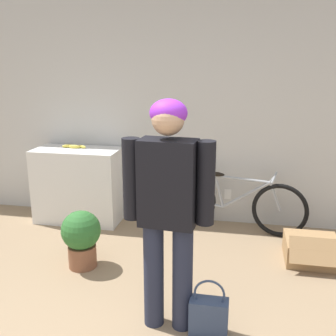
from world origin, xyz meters
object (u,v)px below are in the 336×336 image
object	(u,v)px
banana	(74,146)
cardboard_box	(311,250)
person	(168,200)
bicycle	(233,203)
potted_plant	(81,236)
handbag	(209,315)

from	to	relation	value
banana	cardboard_box	distance (m)	2.87
person	bicycle	size ratio (longest dim) A/B	1.02
person	potted_plant	distance (m)	1.36
bicycle	cardboard_box	size ratio (longest dim) A/B	2.91
banana	potted_plant	size ratio (longest dim) A/B	0.57
banana	handbag	world-z (taller)	banana
handbag	cardboard_box	size ratio (longest dim) A/B	0.77
banana	potted_plant	bearing A→B (deg)	-64.55
potted_plant	banana	bearing A→B (deg)	115.45
banana	cardboard_box	bearing A→B (deg)	-12.70
bicycle	banana	world-z (taller)	banana
bicycle	potted_plant	size ratio (longest dim) A/B	2.93
handbag	potted_plant	size ratio (longest dim) A/B	0.77
banana	bicycle	bearing A→B (deg)	-0.13
bicycle	cardboard_box	xyz separation A→B (m)	(0.78, -0.60, -0.22)
cardboard_box	banana	bearing A→B (deg)	167.30
person	handbag	distance (m)	0.88
person	cardboard_box	size ratio (longest dim) A/B	2.97
handbag	cardboard_box	world-z (taller)	handbag
person	handbag	xyz separation A→B (m)	(0.30, -0.05, -0.83)
banana	potted_plant	distance (m)	1.40
handbag	cardboard_box	bearing A→B (deg)	55.20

